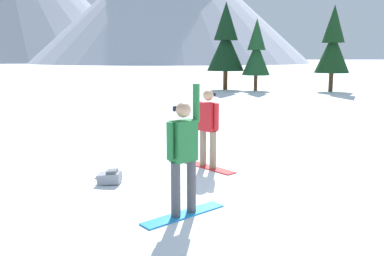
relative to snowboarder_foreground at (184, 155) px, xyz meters
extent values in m
plane|color=white|center=(2.37, 0.67, -1.00)|extent=(800.00, 800.00, 0.00)
cube|color=#1E8CD8|center=(0.00, 0.00, -0.99)|extent=(1.42, 1.08, 0.02)
cylinder|color=#4C4C51|center=(-0.13, -0.09, -0.54)|extent=(0.15, 0.15, 0.87)
cylinder|color=#4C4C51|center=(0.13, 0.09, -0.54)|extent=(0.15, 0.15, 0.87)
cube|color=#237238|center=(0.00, 0.00, 0.22)|extent=(0.47, 0.42, 0.64)
cylinder|color=#237238|center=(-0.22, -0.14, 0.25)|extent=(0.11, 0.11, 0.58)
cylinder|color=#237238|center=(0.22, 0.14, 0.79)|extent=(0.11, 0.11, 0.60)
sphere|color=tan|center=(0.00, 0.00, 0.70)|extent=(0.24, 0.24, 0.24)
cube|color=black|center=(-0.08, 0.12, 0.71)|extent=(0.16, 0.13, 0.08)
cube|color=red|center=(0.82, 2.80, -0.99)|extent=(1.11, 1.39, 0.02)
cylinder|color=gray|center=(0.73, 2.93, -0.56)|extent=(0.15, 0.15, 0.84)
cylinder|color=gray|center=(0.92, 2.67, -0.56)|extent=(0.15, 0.15, 0.84)
cube|color=red|center=(0.82, 2.80, 0.18)|extent=(0.43, 0.46, 0.64)
cylinder|color=red|center=(0.67, 3.02, 0.21)|extent=(0.11, 0.11, 0.58)
cylinder|color=red|center=(0.98, 2.59, 0.21)|extent=(0.11, 0.11, 0.58)
sphere|color=tan|center=(0.82, 2.80, 0.66)|extent=(0.24, 0.24, 0.24)
cube|color=black|center=(0.94, 2.89, 0.67)|extent=(0.13, 0.16, 0.08)
cube|color=gray|center=(-1.32, 1.84, -0.88)|extent=(0.50, 0.39, 0.24)
cube|color=slate|center=(-1.26, 1.83, -0.75)|extent=(0.24, 0.25, 0.08)
cylinder|color=black|center=(-1.55, 1.87, -0.90)|extent=(0.12, 0.05, 0.02)
cylinder|color=#472D19|center=(7.76, 24.09, -0.41)|extent=(0.27, 0.27, 1.17)
cone|color=#194723|center=(7.76, 24.09, 1.42)|extent=(2.09, 2.09, 2.50)
cone|color=#194723|center=(7.76, 24.09, 3.17)|extent=(1.36, 1.36, 2.29)
cylinder|color=#472D19|center=(13.03, 22.66, -0.31)|extent=(0.31, 0.31, 1.37)
cone|color=#143819|center=(13.03, 22.66, 1.83)|extent=(2.47, 2.47, 2.92)
cone|color=#143819|center=(13.03, 22.66, 3.87)|extent=(1.61, 1.61, 2.67)
cylinder|color=#472D19|center=(5.67, 25.26, -0.27)|extent=(0.33, 0.33, 1.47)
cone|color=black|center=(5.67, 25.26, 2.03)|extent=(2.85, 2.85, 3.12)
cone|color=black|center=(5.67, 25.26, 4.21)|extent=(1.85, 1.85, 2.86)
cone|color=#B2B7C6|center=(11.16, 173.67, 25.36)|extent=(116.43, 116.43, 52.73)
camera|label=1|loc=(-0.59, -6.22, 1.50)|focal=38.44mm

